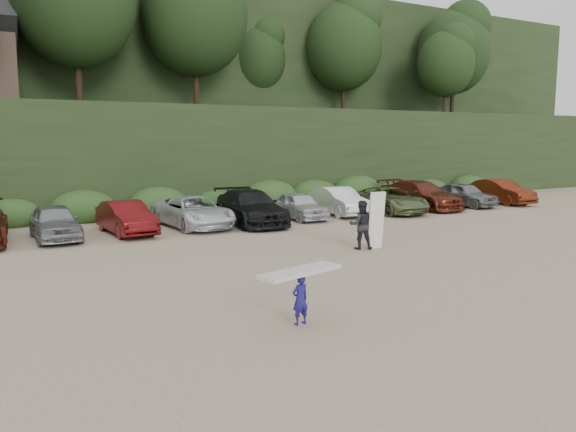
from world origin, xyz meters
TOP-DOWN VIEW (x-y plane):
  - ground at (0.00, 0.00)m, footprint 120.00×120.00m
  - hillside_backdrop at (-0.26, 35.93)m, footprint 90.00×41.50m
  - parked_cars at (-0.37, 9.96)m, footprint 39.81×6.35m
  - child_surfer at (-4.42, -4.36)m, footprint 2.16×1.09m
  - adult_surfer at (2.00, 1.94)m, footprint 1.37×1.03m

SIDE VIEW (x-z plane):
  - ground at x=0.00m, z-range 0.00..0.00m
  - parked_cars at x=-0.37m, z-range -0.07..1.58m
  - child_surfer at x=-4.42m, z-range 0.23..1.48m
  - adult_surfer at x=2.00m, z-range -0.15..2.02m
  - hillside_backdrop at x=-0.26m, z-range -2.78..25.22m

